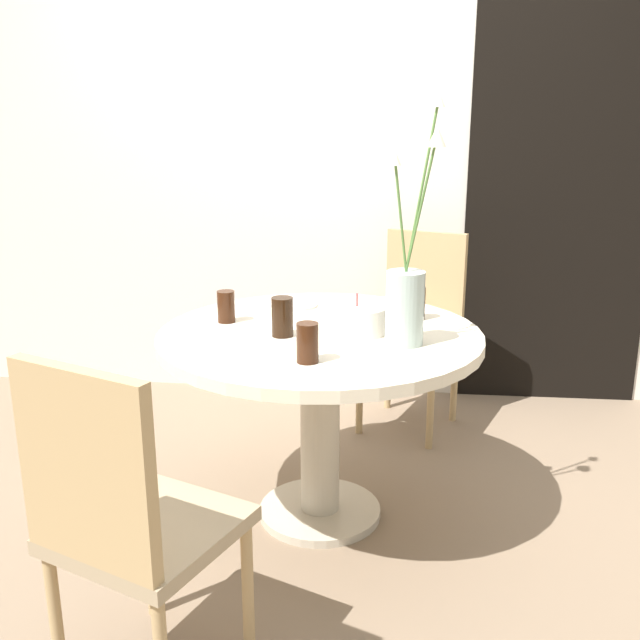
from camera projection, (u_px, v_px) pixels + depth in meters
The scene contains 13 objects.
ground_plane at pixel (320, 514), 2.62m from camera, with size 16.00×16.00×0.00m, color #7A6651.
wall_back at pixel (346, 140), 3.50m from camera, with size 8.00×0.05×2.60m.
doorway_panel at pixel (561, 200), 3.45m from camera, with size 0.90×0.01×2.05m.
dining_table at pixel (320, 370), 2.47m from camera, with size 1.11×1.11×0.70m.
chair_near_front at pixel (416, 319), 3.30m from camera, with size 0.52×0.52×0.90m.
chair_left_flank at pixel (124, 514), 1.68m from camera, with size 0.52×0.52×0.90m.
birthday_cake at pixel (357, 319), 2.41m from camera, with size 0.20×0.20×0.14m.
flower_vase at pixel (407, 293), 2.25m from camera, with size 0.17×0.12×0.78m.
side_plate at pixel (294, 305), 2.76m from camera, with size 0.18×0.18×0.01m.
drink_glass_0 at pixel (282, 317), 2.36m from camera, with size 0.07×0.07×0.13m.
drink_glass_1 at pixel (226, 307), 2.53m from camera, with size 0.06×0.06×0.11m.
drink_glass_2 at pixel (416, 303), 2.56m from camera, with size 0.06×0.06×0.12m.
drink_glass_3 at pixel (307, 343), 2.11m from camera, with size 0.07×0.07×0.12m.
Camera 1 is at (0.23, -2.32, 1.41)m, focal length 40.00 mm.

